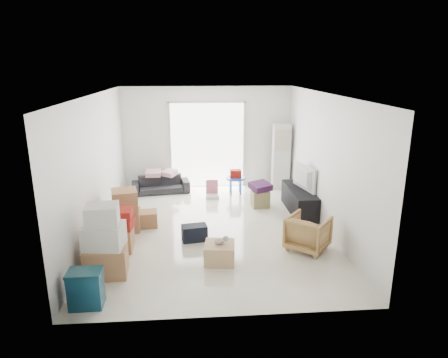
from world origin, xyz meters
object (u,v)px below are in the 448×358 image
Objects in this scene: armchair at (308,231)px; storage_bins at (86,289)px; wood_crate at (220,253)px; tv_console at (299,200)px; kids_table at (236,177)px; ottoman at (260,198)px; television at (300,186)px; sofa at (161,182)px; ac_tower at (281,157)px.

storage_bins is at bearing 61.95° from armchair.
armchair is 1.68m from wood_crate.
kids_table reaches higher than tv_console.
tv_console is 4.08× the size of ottoman.
armchair is at bearing 156.74° from television.
armchair is (2.90, -3.59, 0.06)m from sofa.
ac_tower is 3.79m from armchair.
storage_bins reaches higher than ottoman.
armchair reaches higher than television.
storage_bins is 2.24m from wood_crate.
television is at bearing -88.42° from ac_tower.
ottoman is at bearing -36.57° from sofa.
tv_console is 1.93m from kids_table.
tv_console is 0.92m from ottoman.
armchair is at bearing -59.92° from sofa.
sofa is at bearing -12.27° from armchair.
ac_tower is 4.47× the size of ottoman.
kids_table is (-1.31, 1.40, 0.19)m from tv_console.
television is at bearing -24.80° from ottoman.
kids_table is (-1.31, 1.40, -0.14)m from television.
ottoman is 0.78× the size of wood_crate.
television is 5.22m from storage_bins.
armchair is 2.37m from ottoman.
sofa is 2.33× the size of kids_table.
armchair reaches higher than sofa.
tv_console is 2.29× the size of armchair.
wood_crate is (-0.67, -3.71, -0.29)m from kids_table.
tv_console is 1.08× the size of sofa.
armchair reaches higher than ottoman.
ottoman is at bearing 155.20° from tv_console.
ottoman is (-0.84, 0.39, -0.07)m from tv_console.
ac_tower reaches higher than storage_bins.
tv_console is 0.33m from television.
ac_tower reaches higher than television.
sofa is (-3.25, 1.66, -0.31)m from television.
ottoman is at bearing 52.32° from television.
sofa is (-3.20, -0.15, -0.59)m from ac_tower.
ac_tower reaches higher than kids_table.
ac_tower is 3.26m from sofa.
television is 3.66m from sofa.
ac_tower is 6.54m from storage_bins.
armchair reaches higher than storage_bins.
storage_bins is (-3.90, -3.45, -0.32)m from television.
television is (0.05, -1.81, -0.28)m from ac_tower.
television is at bearing 41.49° from storage_bins.
tv_console is (0.05, -1.81, -0.61)m from ac_tower.
armchair is 1.29× the size of storage_bins.
tv_console is 3.04m from wood_crate.
television is at bearing 0.00° from tv_console.
ac_tower is 1.83m from television.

